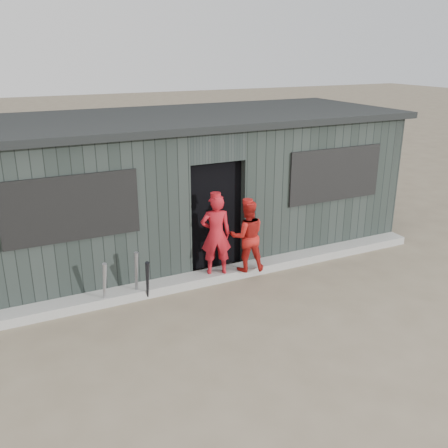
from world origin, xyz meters
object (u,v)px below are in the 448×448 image
player_red_left (216,234)px  player_red_right (247,236)px  dugout (186,184)px  bat_left (104,285)px  bat_right (147,281)px  bat_mid (136,275)px  player_grey_back (222,230)px

player_red_left → player_red_right: (0.53, -0.12, -0.07)m
dugout → bat_left: bearing=-138.3°
bat_right → player_red_right: 1.86m
bat_mid → player_grey_back: player_grey_back is taller
bat_right → player_red_right: (1.81, 0.10, 0.41)m
bat_mid → player_red_right: size_ratio=0.65×
player_red_right → player_grey_back: (-0.13, 0.72, -0.11)m
bat_left → dugout: dugout is taller
player_grey_back → bat_mid: bearing=33.1°
bat_left → player_red_left: size_ratio=0.57×
bat_left → player_red_left: 1.99m
bat_right → player_red_left: 1.38m
player_red_left → dugout: (0.16, 1.72, 0.44)m
bat_left → player_red_left: player_red_left is taller
player_red_right → dugout: dugout is taller
bat_mid → bat_left: bearing=-169.7°
player_red_right → player_grey_back: 0.74m
bat_mid → dugout: size_ratio=0.10×
bat_left → bat_mid: bearing=10.3°
player_red_left → player_red_right: bearing=-174.3°
bat_mid → dugout: 2.52m
player_red_left → player_red_right: 0.55m
dugout → player_red_right: bearing=-78.5°
player_red_left → player_grey_back: player_red_left is taller
bat_right → player_grey_back: 1.90m
bat_mid → dugout: dugout is taller
player_red_left → player_red_right: size_ratio=1.12×
bat_right → dugout: 2.58m
player_red_left → player_grey_back: 0.75m
dugout → player_red_left: bearing=-95.2°
bat_right → player_grey_back: (1.68, 0.82, 0.30)m
bat_right → player_grey_back: size_ratio=0.55×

